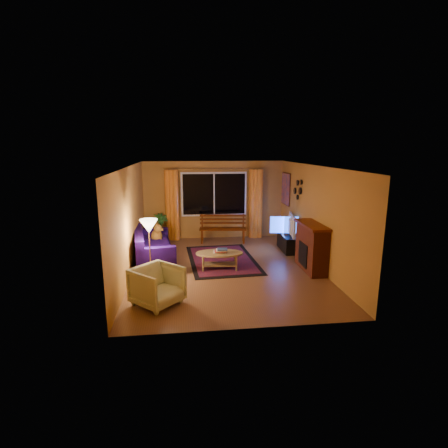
{
  "coord_description": "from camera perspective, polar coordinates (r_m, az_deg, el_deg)",
  "views": [
    {
      "loc": [
        -1.03,
        -8.19,
        2.95
      ],
      "look_at": [
        0.0,
        0.3,
        1.05
      ],
      "focal_mm": 28.0,
      "sensor_mm": 36.0,
      "label": 1
    }
  ],
  "objects": [
    {
      "name": "rug",
      "position": [
        9.35,
        -0.33,
        -5.8
      ],
      "size": [
        1.86,
        2.79,
        0.02
      ],
      "primitive_type": "cube",
      "rotation": [
        0.0,
        0.0,
        0.06
      ],
      "color": "maroon",
      "rests_on": "ground"
    },
    {
      "name": "floor_lamp",
      "position": [
        8.0,
        -12.01,
        -4.19
      ],
      "size": [
        0.3,
        0.3,
        1.37
      ],
      "primitive_type": "cylinder",
      "rotation": [
        0.0,
        0.0,
        -0.37
      ],
      "color": "#BF8C3F",
      "rests_on": "ground"
    },
    {
      "name": "dog",
      "position": [
        9.57,
        -10.97,
        -1.43
      ],
      "size": [
        0.48,
        0.55,
        0.5
      ],
      "primitive_type": null,
      "rotation": [
        0.0,
        0.0,
        -0.36
      ],
      "color": "#9D6722",
      "rests_on": "sofa"
    },
    {
      "name": "curtain_right",
      "position": [
        11.47,
        5.16,
        3.3
      ],
      "size": [
        0.36,
        0.36,
        2.24
      ],
      "primitive_type": "cylinder",
      "color": "orange",
      "rests_on": "ground"
    },
    {
      "name": "wall_back",
      "position": [
        11.37,
        -1.65,
        3.93
      ],
      "size": [
        4.5,
        0.02,
        2.5
      ],
      "primitive_type": "cube",
      "color": "#BC8336",
      "rests_on": "ground"
    },
    {
      "name": "fireplace",
      "position": [
        8.71,
        14.11,
        -3.85
      ],
      "size": [
        0.4,
        1.2,
        1.1
      ],
      "primitive_type": "cube",
      "color": "maroon",
      "rests_on": "ground"
    },
    {
      "name": "bench",
      "position": [
        10.97,
        -0.2,
        -1.9
      ],
      "size": [
        1.49,
        0.59,
        0.43
      ],
      "primitive_type": "cube",
      "rotation": [
        0.0,
        0.0,
        -0.11
      ],
      "color": "#4A1902",
      "rests_on": "ground"
    },
    {
      "name": "wall_right",
      "position": [
        8.99,
        14.7,
        1.21
      ],
      "size": [
        0.02,
        6.0,
        2.5
      ],
      "primitive_type": "cube",
      "color": "#BC8336",
      "rests_on": "ground"
    },
    {
      "name": "armchair",
      "position": [
        6.81,
        -10.84,
        -9.61
      ],
      "size": [
        1.09,
        1.09,
        0.82
      ],
      "primitive_type": "imported",
      "rotation": [
        0.0,
        0.0,
        0.8
      ],
      "color": "beige",
      "rests_on": "ground"
    },
    {
      "name": "sofa",
      "position": [
        9.17,
        -11.41,
        -3.66
      ],
      "size": [
        1.19,
        2.24,
        0.86
      ],
      "primitive_type": "cube",
      "rotation": [
        0.0,
        0.0,
        0.13
      ],
      "color": "#14053F",
      "rests_on": "ground"
    },
    {
      "name": "coffee_table",
      "position": [
        8.62,
        -0.74,
        -6.0
      ],
      "size": [
        1.25,
        1.25,
        0.42
      ],
      "primitive_type": "cylinder",
      "rotation": [
        0.0,
        0.0,
        -0.08
      ],
      "color": "#A1874F",
      "rests_on": "ground"
    },
    {
      "name": "painting",
      "position": [
        11.2,
        10.05,
        5.67
      ],
      "size": [
        0.04,
        0.76,
        0.96
      ],
      "primitive_type": "cube",
      "color": "#E25C29",
      "rests_on": "wall_right"
    },
    {
      "name": "wall_left",
      "position": [
        8.45,
        -15.14,
        0.48
      ],
      "size": [
        0.02,
        6.0,
        2.5
      ],
      "primitive_type": "cube",
      "color": "#BC8336",
      "rests_on": "ground"
    },
    {
      "name": "television",
      "position": [
        10.17,
        10.45,
        -0.13
      ],
      "size": [
        0.32,
        1.06,
        0.6
      ],
      "primitive_type": "imported",
      "rotation": [
        0.0,
        0.0,
        1.39
      ],
      "color": "black",
      "rests_on": "tv_console"
    },
    {
      "name": "tv_console",
      "position": [
        10.3,
        10.33,
        -3.0
      ],
      "size": [
        0.4,
        1.11,
        0.46
      ],
      "primitive_type": "cube",
      "rotation": [
        0.0,
        0.0,
        -0.03
      ],
      "color": "black",
      "rests_on": "ground"
    },
    {
      "name": "curtain_rod",
      "position": [
        11.16,
        -1.63,
        8.93
      ],
      "size": [
        3.2,
        0.03,
        0.03
      ],
      "primitive_type": "cylinder",
      "rotation": [
        0.0,
        1.57,
        0.0
      ],
      "color": "#BF8C3F",
      "rests_on": "wall_back"
    },
    {
      "name": "curtain_left",
      "position": [
        11.22,
        -8.47,
        3.01
      ],
      "size": [
        0.36,
        0.36,
        2.24
      ],
      "primitive_type": "cylinder",
      "color": "orange",
      "rests_on": "ground"
    },
    {
      "name": "potted_plant",
      "position": [
        11.11,
        -10.36,
        -0.68
      ],
      "size": [
        0.64,
        0.64,
        0.9
      ],
      "primitive_type": "imported",
      "rotation": [
        0.0,
        0.0,
        0.31
      ],
      "color": "#235B1E",
      "rests_on": "ground"
    },
    {
      "name": "floor",
      "position": [
        8.77,
        0.24,
        -7.2
      ],
      "size": [
        4.5,
        6.0,
        0.02
      ],
      "primitive_type": "cube",
      "color": "brown",
      "rests_on": "ground"
    },
    {
      "name": "window",
      "position": [
        11.28,
        -1.63,
        4.88
      ],
      "size": [
        2.0,
        0.02,
        1.3
      ],
      "primitive_type": "cube",
      "color": "black",
      "rests_on": "wall_back"
    },
    {
      "name": "ceiling",
      "position": [
        8.26,
        0.25,
        9.48
      ],
      "size": [
        4.5,
        6.0,
        0.02
      ],
      "primitive_type": "cube",
      "color": "white",
      "rests_on": "ground"
    },
    {
      "name": "mirror_cluster",
      "position": [
        10.09,
        11.92,
        5.72
      ],
      "size": [
        0.06,
        0.6,
        0.56
      ],
      "primitive_type": null,
      "color": "black",
      "rests_on": "wall_right"
    }
  ]
}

